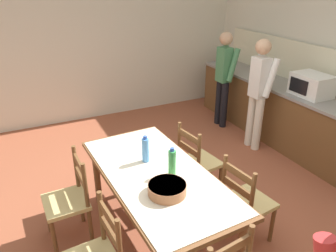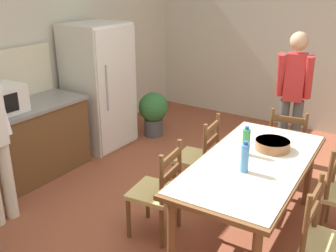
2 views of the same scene
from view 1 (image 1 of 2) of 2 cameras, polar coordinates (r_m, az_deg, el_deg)
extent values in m
plane|color=brown|center=(3.71, 3.40, -15.57)|extent=(8.32, 8.32, 0.00)
cube|color=beige|center=(5.96, -12.20, 15.11)|extent=(0.12, 5.20, 2.90)
cube|color=brown|center=(5.50, 18.15, 2.46)|extent=(3.22, 0.62, 0.85)
cube|color=gray|center=(5.35, 18.78, 6.86)|extent=(3.26, 0.66, 0.04)
cube|color=#B7BCC1|center=(5.86, 13.93, 9.01)|extent=(0.52, 0.38, 0.02)
cube|color=beige|center=(5.49, 21.62, 10.35)|extent=(3.22, 0.03, 0.60)
cube|color=white|center=(4.90, 23.76, 6.54)|extent=(0.50, 0.38, 0.30)
cube|color=black|center=(4.79, 21.76, 6.49)|extent=(0.30, 0.01, 0.19)
cylinder|color=brown|center=(3.80, -12.27, -8.44)|extent=(0.07, 0.07, 0.72)
cylinder|color=brown|center=(3.99, -2.93, -6.04)|extent=(0.07, 0.07, 0.72)
cube|color=brown|center=(3.03, -1.99, -8.53)|extent=(1.89, 0.96, 0.04)
cube|color=beige|center=(3.02, -2.00, -8.15)|extent=(1.81, 0.92, 0.01)
cylinder|color=#4C8ED6|center=(3.14, -3.95, -4.21)|extent=(0.07, 0.07, 0.24)
cylinder|color=#2D51B2|center=(3.07, -4.02, -2.01)|extent=(0.04, 0.04, 0.03)
cylinder|color=green|center=(2.93, 0.71, -6.43)|extent=(0.07, 0.07, 0.24)
cylinder|color=#2D51B2|center=(2.86, 0.73, -4.12)|extent=(0.04, 0.04, 0.03)
cylinder|color=#9E6642|center=(2.73, -0.14, -10.91)|extent=(0.32, 0.32, 0.09)
cylinder|color=#9E6642|center=(2.71, -0.14, -10.31)|extent=(0.31, 0.31, 0.02)
cylinder|color=brown|center=(3.46, 17.67, -16.02)|extent=(0.04, 0.04, 0.41)
cylinder|color=brown|center=(3.64, 13.32, -13.17)|extent=(0.04, 0.04, 0.41)
cylinder|color=brown|center=(3.26, 13.55, -18.48)|extent=(0.04, 0.04, 0.41)
cylinder|color=brown|center=(3.44, 9.17, -15.25)|extent=(0.04, 0.04, 0.41)
cube|color=tan|center=(3.31, 13.82, -12.70)|extent=(0.46, 0.45, 0.04)
cylinder|color=brown|center=(2.96, 14.47, -11.75)|extent=(0.04, 0.04, 0.46)
cylinder|color=brown|center=(3.16, 9.76, -8.64)|extent=(0.04, 0.04, 0.46)
cube|color=brown|center=(2.99, 12.25, -8.12)|extent=(0.36, 0.07, 0.07)
cube|color=brown|center=(3.07, 11.99, -10.50)|extent=(0.36, 0.07, 0.07)
cylinder|color=brown|center=(2.72, -11.48, -15.10)|extent=(0.04, 0.04, 0.46)
cylinder|color=brown|center=(2.47, -8.47, -19.91)|extent=(0.04, 0.04, 0.46)
cube|color=brown|center=(2.51, -10.29, -15.21)|extent=(0.36, 0.05, 0.07)
cube|color=brown|center=(2.61, -10.03, -17.76)|extent=(0.36, 0.05, 0.07)
cylinder|color=brown|center=(3.94, 9.05, -9.45)|extent=(0.04, 0.04, 0.41)
cylinder|color=brown|center=(4.16, 5.73, -7.18)|extent=(0.04, 0.04, 0.41)
cylinder|color=brown|center=(3.75, 5.12, -11.15)|extent=(0.04, 0.04, 0.41)
cylinder|color=brown|center=(3.99, 1.88, -8.65)|extent=(0.04, 0.04, 0.41)
cube|color=tan|center=(3.84, 5.58, -6.28)|extent=(0.47, 0.45, 0.04)
cylinder|color=brown|center=(3.50, 5.41, -4.84)|extent=(0.04, 0.04, 0.46)
cylinder|color=brown|center=(3.75, 1.98, -2.59)|extent=(0.04, 0.04, 0.46)
cube|color=brown|center=(3.56, 3.69, -1.86)|extent=(0.36, 0.07, 0.07)
cube|color=brown|center=(3.63, 3.62, -4.00)|extent=(0.36, 0.07, 0.07)
cylinder|color=brown|center=(2.47, 13.88, -20.50)|extent=(0.04, 0.04, 0.46)
cube|color=brown|center=(2.28, 10.90, -20.26)|extent=(0.07, 0.36, 0.07)
cylinder|color=brown|center=(3.62, -20.21, -14.37)|extent=(0.04, 0.04, 0.41)
cylinder|color=brown|center=(3.35, -19.21, -18.00)|extent=(0.04, 0.04, 0.41)
cylinder|color=brown|center=(3.65, -14.84, -13.20)|extent=(0.04, 0.04, 0.41)
cylinder|color=brown|center=(3.37, -13.32, -16.67)|extent=(0.04, 0.04, 0.41)
cube|color=tan|center=(3.36, -17.39, -12.56)|extent=(0.43, 0.41, 0.04)
cylinder|color=brown|center=(3.39, -15.71, -6.83)|extent=(0.04, 0.04, 0.46)
cylinder|color=brown|center=(3.09, -14.19, -10.03)|extent=(0.04, 0.04, 0.46)
cube|color=brown|center=(3.17, -15.25, -6.40)|extent=(0.36, 0.03, 0.07)
cube|color=brown|center=(3.25, -14.95, -8.70)|extent=(0.36, 0.03, 0.07)
cylinder|color=black|center=(5.76, 8.85, 4.14)|extent=(0.12, 0.12, 0.79)
cylinder|color=black|center=(5.64, 9.74, 3.63)|extent=(0.12, 0.12, 0.79)
cube|color=#478456|center=(5.50, 9.77, 10.48)|extent=(0.22, 0.18, 0.56)
sphere|color=tan|center=(5.41, 10.10, 14.77)|extent=(0.21, 0.21, 0.21)
cylinder|color=#478456|center=(5.65, 9.41, 11.15)|extent=(0.09, 0.21, 0.53)
cylinder|color=#478456|center=(5.41, 11.31, 10.38)|extent=(0.09, 0.21, 0.53)
cylinder|color=silver|center=(5.10, 14.21, 0.96)|extent=(0.12, 0.12, 0.81)
cylinder|color=silver|center=(4.99, 15.36, 0.29)|extent=(0.12, 0.12, 0.81)
cube|color=white|center=(4.81, 15.67, 8.14)|extent=(0.23, 0.19, 0.57)
sphere|color=tan|center=(4.72, 16.28, 13.11)|extent=(0.22, 0.22, 0.22)
cylinder|color=white|center=(4.96, 15.09, 9.00)|extent=(0.09, 0.22, 0.54)
cylinder|color=white|center=(4.74, 17.56, 7.96)|extent=(0.09, 0.22, 0.54)
camera|label=2|loc=(5.31, -28.85, 20.65)|focal=42.00mm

